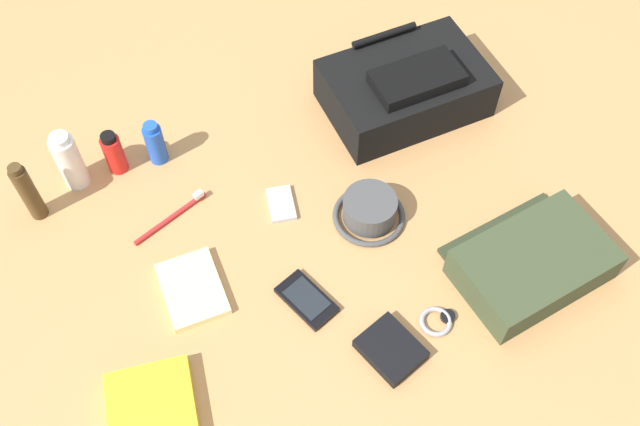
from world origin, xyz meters
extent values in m
cube|color=tan|center=(0.00, 0.00, -0.01)|extent=(2.64, 2.02, 0.02)
cube|color=black|center=(0.31, 0.22, 0.05)|extent=(0.35, 0.23, 0.11)
cube|color=black|center=(0.31, 0.18, 0.12)|extent=(0.19, 0.10, 0.03)
cylinder|color=black|center=(0.31, 0.33, 0.12)|extent=(0.16, 0.02, 0.02)
cube|color=#384228|center=(0.32, -0.28, 0.04)|extent=(0.30, 0.21, 0.08)
cube|color=#2C3520|center=(0.32, -0.18, 0.01)|extent=(0.27, 0.09, 0.01)
cylinder|color=#454545|center=(0.10, -0.03, 0.03)|extent=(0.11, 0.11, 0.05)
torus|color=#454545|center=(0.10, -0.03, 0.01)|extent=(0.15, 0.15, 0.01)
cylinder|color=#473319|center=(-0.51, 0.27, 0.07)|extent=(0.03, 0.03, 0.14)
cylinder|color=#473319|center=(-0.51, 0.27, 0.15)|extent=(0.03, 0.03, 0.01)
cylinder|color=white|center=(-0.42, 0.31, 0.07)|extent=(0.05, 0.05, 0.13)
cylinder|color=silver|center=(-0.42, 0.31, 0.14)|extent=(0.04, 0.04, 0.01)
cylinder|color=red|center=(-0.33, 0.31, 0.05)|extent=(0.04, 0.04, 0.09)
cylinder|color=black|center=(-0.33, 0.31, 0.10)|extent=(0.03, 0.03, 0.01)
cylinder|color=blue|center=(-0.25, 0.30, 0.05)|extent=(0.04, 0.04, 0.10)
cylinder|color=blue|center=(-0.25, 0.30, 0.10)|extent=(0.03, 0.03, 0.01)
cube|color=yellow|center=(-0.43, -0.24, 0.01)|extent=(0.18, 0.20, 0.03)
cube|color=white|center=(-0.43, -0.24, 0.01)|extent=(0.17, 0.19, 0.02)
cube|color=black|center=(-0.10, -0.15, 0.01)|extent=(0.10, 0.13, 0.01)
cube|color=black|center=(-0.10, -0.15, 0.01)|extent=(0.08, 0.09, 0.00)
cube|color=#B7B7BC|center=(-0.05, 0.08, 0.01)|extent=(0.07, 0.09, 0.01)
cylinder|color=silver|center=(-0.05, 0.06, 0.01)|extent=(0.03, 0.03, 0.00)
torus|color=#99999E|center=(0.10, -0.29, 0.01)|extent=(0.06, 0.06, 0.01)
cylinder|color=black|center=(0.13, -0.29, 0.01)|extent=(0.03, 0.03, 0.01)
cylinder|color=red|center=(-0.27, 0.14, 0.01)|extent=(0.17, 0.07, 0.01)
cube|color=white|center=(-0.20, 0.16, 0.02)|extent=(0.02, 0.02, 0.01)
cube|color=black|center=(0.00, -0.31, 0.01)|extent=(0.12, 0.13, 0.02)
cube|color=beige|center=(-0.29, -0.04, 0.01)|extent=(0.12, 0.15, 0.02)
camera|label=1|loc=(-0.34, -0.73, 1.25)|focal=40.83mm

